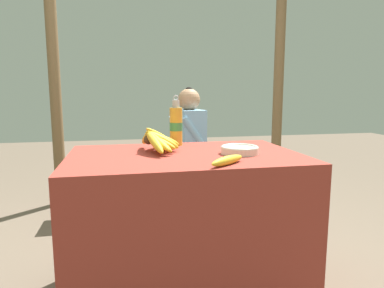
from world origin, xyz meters
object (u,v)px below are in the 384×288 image
(seated_vendor, at_px, (184,141))
(water_bottle, at_px, (177,125))
(support_post_near, at_px, (54,63))
(wooden_bench, at_px, (182,169))
(support_post_far, at_px, (279,67))
(loose_banana_front, at_px, (227,160))
(banana_bunch_green, at_px, (126,157))
(banana_bunch_ripe, at_px, (157,140))
(serving_bowl, at_px, (240,150))

(seated_vendor, bearing_deg, water_bottle, 69.02)
(seated_vendor, relative_size, support_post_near, 0.42)
(wooden_bench, bearing_deg, support_post_near, 158.28)
(water_bottle, distance_m, support_post_near, 1.74)
(wooden_bench, height_order, support_post_far, support_post_far)
(loose_banana_front, height_order, wooden_bench, loose_banana_front)
(wooden_bench, xyz_separation_m, banana_bunch_green, (-0.48, -0.00, 0.13))
(banana_bunch_green, bearing_deg, support_post_far, 15.49)
(support_post_far, bearing_deg, wooden_bench, -158.28)
(banana_bunch_ripe, distance_m, water_bottle, 0.25)
(wooden_bench, relative_size, banana_bunch_green, 6.21)
(loose_banana_front, relative_size, support_post_far, 0.07)
(banana_bunch_green, distance_m, support_post_near, 1.10)
(seated_vendor, height_order, banana_bunch_green, seated_vendor)
(banana_bunch_ripe, height_order, support_post_far, support_post_far)
(seated_vendor, xyz_separation_m, support_post_far, (1.09, 0.48, 0.67))
(wooden_bench, relative_size, support_post_far, 0.72)
(water_bottle, relative_size, wooden_bench, 0.15)
(water_bottle, bearing_deg, seated_vendor, 77.43)
(loose_banana_front, bearing_deg, water_bottle, 102.37)
(wooden_bench, distance_m, banana_bunch_green, 0.50)
(serving_bowl, distance_m, support_post_far, 2.11)
(water_bottle, distance_m, seated_vendor, 1.00)
(serving_bowl, bearing_deg, banana_bunch_ripe, 161.63)
(serving_bowl, height_order, seated_vendor, seated_vendor)
(serving_bowl, relative_size, wooden_bench, 0.10)
(wooden_bench, height_order, banana_bunch_green, banana_bunch_green)
(serving_bowl, height_order, wooden_bench, serving_bowl)
(support_post_far, bearing_deg, water_bottle, -132.41)
(loose_banana_front, distance_m, support_post_far, 2.38)
(serving_bowl, distance_m, loose_banana_front, 0.27)
(banana_bunch_ripe, xyz_separation_m, support_post_far, (1.44, 1.63, 0.49))
(banana_bunch_green, height_order, support_post_far, support_post_far)
(banana_bunch_ripe, bearing_deg, banana_bunch_green, 96.89)
(banana_bunch_ripe, relative_size, wooden_bench, 0.19)
(water_bottle, bearing_deg, banana_bunch_green, 105.75)
(loose_banana_front, xyz_separation_m, support_post_far, (1.18, 1.99, 0.54))
(water_bottle, xyz_separation_m, banana_bunch_green, (-0.28, 0.99, -0.36))
(banana_bunch_ripe, xyz_separation_m, wooden_bench, (0.34, 1.19, -0.44))
(serving_bowl, xyz_separation_m, support_post_near, (-1.16, 1.76, 0.54))
(loose_banana_front, relative_size, seated_vendor, 0.18)
(loose_banana_front, distance_m, wooden_bench, 1.61)
(support_post_near, bearing_deg, serving_bowl, -56.70)
(banana_bunch_green, bearing_deg, water_bottle, -74.25)
(serving_bowl, distance_m, seated_vendor, 1.29)
(serving_bowl, xyz_separation_m, water_bottle, (-0.26, 0.33, 0.09))
(water_bottle, height_order, loose_banana_front, water_bottle)
(wooden_bench, distance_m, seated_vendor, 0.26)
(banana_bunch_ripe, height_order, seated_vendor, seated_vendor)
(support_post_near, height_order, support_post_far, same)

